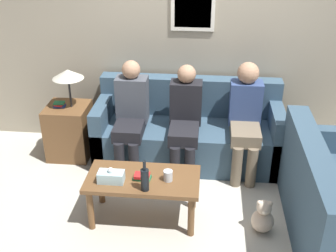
# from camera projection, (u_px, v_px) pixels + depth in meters

# --- Properties ---
(ground_plane) EXTENTS (16.00, 16.00, 0.00)m
(ground_plane) POSITION_uv_depth(u_px,v_px,m) (185.00, 180.00, 4.54)
(ground_plane) COLOR beige
(wall_back) EXTENTS (9.00, 0.08, 2.60)m
(wall_back) POSITION_uv_depth(u_px,v_px,m) (192.00, 38.00, 4.75)
(wall_back) COLOR #9E937F
(wall_back) RESTS_ON ground_plane
(couch_main) EXTENTS (2.07, 0.80, 0.90)m
(couch_main) POSITION_uv_depth(u_px,v_px,m) (188.00, 133.00, 4.82)
(couch_main) COLOR #385166
(couch_main) RESTS_ON ground_plane
(couch_side) EXTENTS (0.80, 1.67, 0.90)m
(couch_side) POSITION_uv_depth(u_px,v_px,m) (335.00, 208.00, 3.61)
(couch_side) COLOR #385166
(couch_side) RESTS_ON ground_plane
(coffee_table) EXTENTS (1.02, 0.51, 0.45)m
(coffee_table) POSITION_uv_depth(u_px,v_px,m) (143.00, 184.00, 3.82)
(coffee_table) COLOR brown
(coffee_table) RESTS_ON ground_plane
(side_table_with_lamp) EXTENTS (0.47, 0.47, 1.06)m
(side_table_with_lamp) POSITION_uv_depth(u_px,v_px,m) (69.00, 127.00, 4.86)
(side_table_with_lamp) COLOR brown
(side_table_with_lamp) RESTS_ON ground_plane
(wine_bottle) EXTENTS (0.07, 0.07, 0.29)m
(wine_bottle) POSITION_uv_depth(u_px,v_px,m) (145.00, 179.00, 3.57)
(wine_bottle) COLOR black
(wine_bottle) RESTS_ON coffee_table
(drinking_glass) EXTENTS (0.08, 0.08, 0.10)m
(drinking_glass) POSITION_uv_depth(u_px,v_px,m) (168.00, 176.00, 3.73)
(drinking_glass) COLOR silver
(drinking_glass) RESTS_ON coffee_table
(book_stack) EXTENTS (0.16, 0.11, 0.05)m
(book_stack) POSITION_uv_depth(u_px,v_px,m) (142.00, 177.00, 3.75)
(book_stack) COLOR #237547
(book_stack) RESTS_ON coffee_table
(tissue_box) EXTENTS (0.23, 0.12, 0.14)m
(tissue_box) POSITION_uv_depth(u_px,v_px,m) (111.00, 177.00, 3.71)
(tissue_box) COLOR silver
(tissue_box) RESTS_ON coffee_table
(person_left) EXTENTS (0.34, 0.62, 1.19)m
(person_left) POSITION_uv_depth(u_px,v_px,m) (131.00, 113.00, 4.54)
(person_left) COLOR black
(person_left) RESTS_ON ground_plane
(person_middle) EXTENTS (0.34, 0.65, 1.16)m
(person_middle) POSITION_uv_depth(u_px,v_px,m) (185.00, 117.00, 4.49)
(person_middle) COLOR black
(person_middle) RESTS_ON ground_plane
(person_right) EXTENTS (0.34, 0.64, 1.20)m
(person_right) POSITION_uv_depth(u_px,v_px,m) (246.00, 115.00, 4.46)
(person_right) COLOR #756651
(person_right) RESTS_ON ground_plane
(teddy_bear) EXTENTS (0.21, 0.21, 0.32)m
(teddy_bear) POSITION_uv_depth(u_px,v_px,m) (263.00, 218.00, 3.77)
(teddy_bear) COLOR beige
(teddy_bear) RESTS_ON ground_plane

